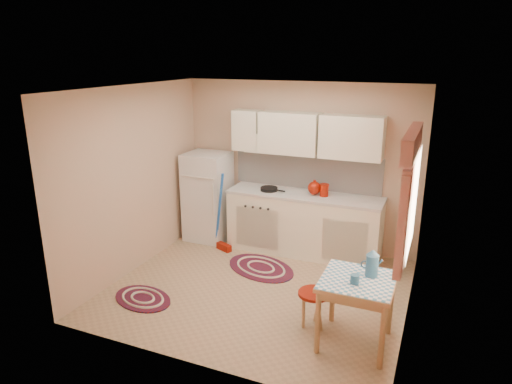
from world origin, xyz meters
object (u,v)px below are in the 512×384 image
fridge (208,197)px  table (356,312)px  base_cabinets (304,225)px  stool (314,309)px

fridge → table: (2.73, -1.91, -0.34)m
fridge → base_cabinets: bearing=1.8°
fridge → base_cabinets: fridge is taller
table → fridge: bearing=145.0°
table → stool: bearing=166.0°
base_cabinets → stool: bearing=-69.6°
fridge → table: fridge is taller
stool → fridge: bearing=141.6°
base_cabinets → stool: (0.68, -1.84, -0.23)m
stool → base_cabinets: bearing=110.4°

